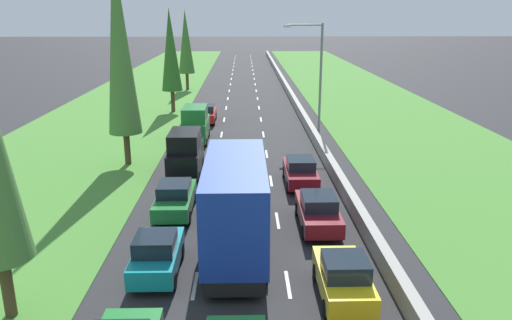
# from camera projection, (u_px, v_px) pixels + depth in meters

# --- Properties ---
(ground_plane) EXTENTS (300.00, 300.00, 0.00)m
(ground_plane) POSITION_uv_depth(u_px,v_px,m) (243.00, 95.00, 61.92)
(ground_plane) COLOR #28282B
(ground_plane) RESTS_ON ground
(grass_verge_left) EXTENTS (14.00, 140.00, 0.04)m
(grass_verge_left) POSITION_uv_depth(u_px,v_px,m) (140.00, 95.00, 61.61)
(grass_verge_left) COLOR #478433
(grass_verge_left) RESTS_ON ground
(grass_verge_right) EXTENTS (14.00, 140.00, 0.04)m
(grass_verge_right) POSITION_uv_depth(u_px,v_px,m) (358.00, 94.00, 62.25)
(grass_verge_right) COLOR #478433
(grass_verge_right) RESTS_ON ground
(median_barrier) EXTENTS (0.44, 120.00, 0.85)m
(median_barrier) POSITION_uv_depth(u_px,v_px,m) (289.00, 91.00, 61.93)
(median_barrier) COLOR #9E9B93
(median_barrier) RESTS_ON ground
(lane_markings) EXTENTS (3.64, 116.00, 0.01)m
(lane_markings) POSITION_uv_depth(u_px,v_px,m) (243.00, 94.00, 61.91)
(lane_markings) COLOR white
(lane_markings) RESTS_ON ground
(teal_hatchback_left_lane) EXTENTS (1.74, 3.90, 1.72)m
(teal_hatchback_left_lane) POSITION_uv_depth(u_px,v_px,m) (157.00, 254.00, 19.39)
(teal_hatchback_left_lane) COLOR teal
(teal_hatchback_left_lane) RESTS_ON ground
(yellow_hatchback_right_lane) EXTENTS (1.74, 3.90, 1.72)m
(yellow_hatchback_right_lane) POSITION_uv_depth(u_px,v_px,m) (343.00, 278.00, 17.69)
(yellow_hatchback_right_lane) COLOR yellow
(yellow_hatchback_right_lane) RESTS_ON ground
(green_sedan_left_lane_third) EXTENTS (1.82, 4.50, 1.64)m
(green_sedan_left_lane_third) POSITION_uv_depth(u_px,v_px,m) (175.00, 198.00, 25.34)
(green_sedan_left_lane_third) COLOR #237A33
(green_sedan_left_lane_third) RESTS_ON ground
(blue_box_truck_centre_lane) EXTENTS (2.46, 9.40, 4.18)m
(blue_box_truck_centre_lane) POSITION_uv_depth(u_px,v_px,m) (236.00, 201.00, 21.18)
(blue_box_truck_centre_lane) COLOR black
(blue_box_truck_centre_lane) RESTS_ON ground
(black_van_left_lane) EXTENTS (1.96, 4.90, 2.82)m
(black_van_left_lane) POSITION_uv_depth(u_px,v_px,m) (185.00, 153.00, 31.21)
(black_van_left_lane) COLOR black
(black_van_left_lane) RESTS_ON ground
(maroon_sedan_right_lane) EXTENTS (1.82, 4.50, 1.64)m
(maroon_sedan_right_lane) POSITION_uv_depth(u_px,v_px,m) (318.00, 210.00, 23.71)
(maroon_sedan_right_lane) COLOR maroon
(maroon_sedan_right_lane) RESTS_ON ground
(green_van_left_lane) EXTENTS (1.96, 4.90, 2.82)m
(green_van_left_lane) POSITION_uv_depth(u_px,v_px,m) (195.00, 124.00, 39.19)
(green_van_left_lane) COLOR #237A33
(green_van_left_lane) RESTS_ON ground
(maroon_sedan_right_lane_fourth) EXTENTS (1.82, 4.50, 1.64)m
(maroon_sedan_right_lane_fourth) POSITION_uv_depth(u_px,v_px,m) (300.00, 171.00, 29.54)
(maroon_sedan_right_lane_fourth) COLOR maroon
(maroon_sedan_right_lane_fourth) RESTS_ON ground
(red_sedan_left_lane) EXTENTS (1.82, 4.50, 1.64)m
(red_sedan_left_lane) POSITION_uv_depth(u_px,v_px,m) (206.00, 114.00, 46.20)
(red_sedan_left_lane) COLOR red
(red_sedan_left_lane) RESTS_ON ground
(poplar_tree_second) EXTENTS (2.15, 2.15, 13.93)m
(poplar_tree_second) POSITION_uv_depth(u_px,v_px,m) (119.00, 42.00, 31.34)
(poplar_tree_second) COLOR #4C3823
(poplar_tree_second) RESTS_ON ground
(poplar_tree_third) EXTENTS (2.06, 2.06, 10.26)m
(poplar_tree_third) POSITION_uv_depth(u_px,v_px,m) (171.00, 50.00, 49.54)
(poplar_tree_third) COLOR #4C3823
(poplar_tree_third) RESTS_ON ground
(poplar_tree_fourth) EXTENTS (2.05, 2.05, 10.14)m
(poplar_tree_fourth) POSITION_uv_depth(u_px,v_px,m) (186.00, 42.00, 63.78)
(poplar_tree_fourth) COLOR #4C3823
(poplar_tree_fourth) RESTS_ON ground
(street_light_mast) EXTENTS (3.20, 0.28, 9.00)m
(street_light_mast) POSITION_uv_depth(u_px,v_px,m) (317.00, 71.00, 40.65)
(street_light_mast) COLOR gray
(street_light_mast) RESTS_ON ground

